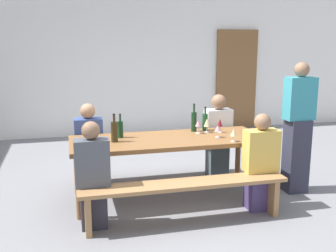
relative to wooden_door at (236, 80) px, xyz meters
The scene contains 20 objects.
ground_plane 4.39m from the wooden_door, 124.15° to the right, with size 24.00×24.00×0.00m, color slate.
back_wall 2.46m from the wooden_door, behind, with size 14.00×0.20×3.20m, color white.
wooden_door is the anchor object (origin of this frame).
tasting_table 4.27m from the wooden_door, 124.15° to the right, with size 2.32×0.86×0.75m.
bench_near 4.93m from the wooden_door, 119.33° to the right, with size 2.22×0.30×0.45m.
bench_far 3.74m from the wooden_door, 130.55° to the right, with size 2.22×0.30×0.45m.
wine_bottle_0 3.70m from the wooden_door, 119.47° to the right, with size 0.07×0.07×0.31m.
wine_bottle_1 3.80m from the wooden_door, 121.39° to the right, with size 0.07×0.07×0.36m.
wine_bottle_2 4.66m from the wooden_door, 130.57° to the right, with size 0.08×0.08×0.33m.
wine_bottle_3 4.46m from the wooden_door, 131.21° to the right, with size 0.07×0.07×0.29m.
wine_glass_0 3.78m from the wooden_door, 116.35° to the right, with size 0.06×0.06×0.18m.
wine_glass_1 4.05m from the wooden_door, 116.36° to the right, with size 0.08×0.08×0.15m.
wine_glass_2 3.81m from the wooden_door, 118.80° to the right, with size 0.08×0.08×0.18m.
wine_glass_3 4.22m from the wooden_door, 113.68° to the right, with size 0.07×0.07×0.15m.
wine_glass_4 3.90m from the wooden_door, 120.22° to the right, with size 0.07×0.07×0.17m.
seated_guest_near_0 5.31m from the wooden_door, 129.05° to the right, with size 0.35×0.24×1.12m.
seated_guest_near_1 4.39m from the wooden_door, 109.55° to the right, with size 0.38×0.24×1.11m.
seated_guest_far_0 4.45m from the wooden_door, 138.24° to the right, with size 0.36×0.24×1.12m.
seated_guest_far_1 3.35m from the wooden_door, 117.46° to the right, with size 0.36×0.24×1.17m.
standing_host 3.79m from the wooden_door, 101.66° to the right, with size 0.36×0.24×1.64m.
Camera 1 is at (-1.15, -4.61, 1.92)m, focal length 43.67 mm.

